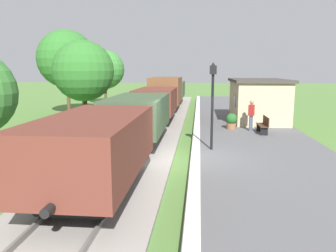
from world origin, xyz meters
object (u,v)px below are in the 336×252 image
object	(u,v)px
potted_planter	(231,121)
tree_trackside_far	(66,59)
station_hut	(258,100)
tree_trackside_mid	(83,71)
bench_near_hut	(264,125)
lamp_post_near	(213,90)
bench_down_platform	(241,105)
freight_train	(157,102)
person_waiting	(251,114)
tree_field_left	(105,70)

from	to	relation	value
potted_planter	tree_trackside_far	size ratio (longest dim) A/B	0.13
station_hut	tree_trackside_mid	world-z (taller)	tree_trackside_mid
bench_near_hut	lamp_post_near	bearing A→B (deg)	-126.70
station_hut	bench_down_platform	xyz separation A→B (m)	(-0.41, 5.13, -0.93)
freight_train	lamp_post_near	world-z (taller)	lamp_post_near
freight_train	station_hut	xyz separation A→B (m)	(6.80, -0.05, 0.19)
station_hut	tree_trackside_far	world-z (taller)	tree_trackside_far
person_waiting	tree_trackside_mid	xyz separation A→B (m)	(-9.68, 0.25, 2.38)
station_hut	bench_down_platform	distance (m)	5.23
potted_planter	lamp_post_near	distance (m)	5.65
bench_down_platform	station_hut	bearing A→B (deg)	-85.42
lamp_post_near	tree_trackside_far	world-z (taller)	tree_trackside_far
person_waiting	lamp_post_near	distance (m)	5.47
tree_trackside_mid	tree_field_left	distance (m)	15.49
tree_trackside_far	tree_field_left	world-z (taller)	tree_trackside_far
station_hut	tree_trackside_far	bearing A→B (deg)	166.44
potted_planter	tree_trackside_far	distance (m)	14.74
freight_train	bench_near_hut	world-z (taller)	freight_train
station_hut	person_waiting	world-z (taller)	station_hut
person_waiting	tree_field_left	size ratio (longest dim) A/B	0.30
bench_near_hut	station_hut	bearing A→B (deg)	84.75
bench_near_hut	potted_planter	distance (m)	1.98
lamp_post_near	tree_trackside_far	size ratio (longest dim) A/B	0.54
bench_near_hut	tree_trackside_far	size ratio (longest dim) A/B	0.22
potted_planter	tree_trackside_mid	bearing A→B (deg)	-178.85
person_waiting	tree_field_left	bearing A→B (deg)	-22.50
station_hut	tree_field_left	world-z (taller)	tree_field_left
bench_down_platform	tree_trackside_mid	xyz separation A→B (m)	(-10.24, -8.63, 2.84)
bench_down_platform	bench_near_hut	bearing A→B (deg)	-90.00
freight_train	tree_trackside_far	world-z (taller)	tree_trackside_far
person_waiting	tree_trackside_far	size ratio (longest dim) A/B	0.25
bench_near_hut	potted_planter	bearing A→B (deg)	144.27
tree_trackside_far	tree_field_left	xyz separation A→B (m)	(0.73, 8.16, -0.82)
person_waiting	station_hut	bearing A→B (deg)	-76.83
person_waiting	freight_train	bearing A→B (deg)	-5.34
bench_near_hut	person_waiting	size ratio (longest dim) A/B	0.88
freight_train	tree_trackside_mid	bearing A→B (deg)	-137.37
person_waiting	lamp_post_near	world-z (taller)	lamp_post_near
freight_train	person_waiting	world-z (taller)	freight_train
bench_near_hut	lamp_post_near	size ratio (longest dim) A/B	0.41
bench_near_hut	bench_down_platform	size ratio (longest dim) A/B	1.00
bench_down_platform	freight_train	bearing A→B (deg)	-141.48
potted_planter	tree_trackside_mid	size ratio (longest dim) A/B	0.17
potted_planter	tree_trackside_far	world-z (taller)	tree_trackside_far
lamp_post_near	freight_train	bearing A→B (deg)	112.27
freight_train	bench_down_platform	bearing A→B (deg)	38.52
tree_trackside_mid	potted_planter	bearing A→B (deg)	1.15
lamp_post_near	tree_field_left	xyz separation A→B (m)	(-10.47, 20.07, 0.86)
potted_planter	tree_trackside_far	bearing A→B (deg)	151.40
bench_near_hut	bench_down_platform	world-z (taller)	same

